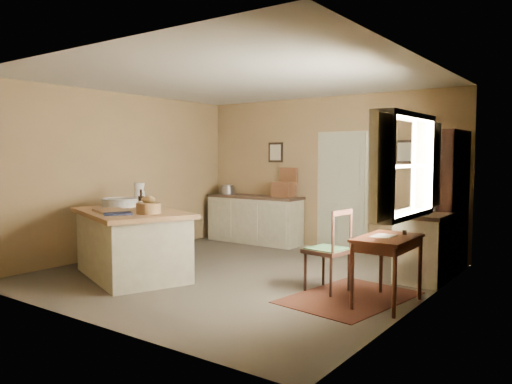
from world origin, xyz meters
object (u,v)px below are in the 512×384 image
right_cabinet (427,245)px  shelving_unit (452,202)px  sideboard (255,217)px  desk_chair (327,251)px  work_island (132,241)px  writing_desk (388,245)px

right_cabinet → shelving_unit: bearing=75.9°
sideboard → desk_chair: sideboard is taller
work_island → shelving_unit: shelving_unit is taller
sideboard → writing_desk: (3.54, -2.38, 0.19)m
work_island → writing_desk: bearing=34.5°
writing_desk → right_cabinet: size_ratio=0.82×
work_island → right_cabinet: size_ratio=1.94×
work_island → desk_chair: 2.69m
writing_desk → right_cabinet: (-0.00, 1.44, -0.21)m
work_island → right_cabinet: work_island is taller
desk_chair → sideboard: bearing=147.9°
writing_desk → desk_chair: desk_chair is taller
sideboard → writing_desk: 4.27m
sideboard → right_cabinet: (3.54, -0.94, -0.02)m
writing_desk → desk_chair: 0.82m
writing_desk → shelving_unit: shelving_unit is taller
work_island → shelving_unit: 4.52m
work_island → sideboard: bearing=115.0°
work_island → right_cabinet: 4.01m
work_island → shelving_unit: (3.49, 2.83, 0.52)m
sideboard → shelving_unit: (3.69, -0.33, 0.52)m
writing_desk → shelving_unit: bearing=85.7°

